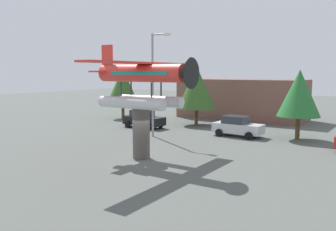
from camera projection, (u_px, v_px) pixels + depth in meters
The scene contains 10 objects.
ground_plane at pixel (141, 158), 22.76m from camera, with size 140.00×140.00×0.00m, color #515651.
display_pedestal at pixel (141, 133), 22.56m from camera, with size 1.10×1.10×3.28m, color #4C4742.
floatplane_monument at pixel (142, 81), 22.08m from camera, with size 6.93×10.42×4.00m.
car_near_black at pixel (144, 119), 35.15m from camera, with size 4.20×2.02×1.76m.
car_mid_silver at pixel (237, 126), 30.40m from camera, with size 4.20×2.02×1.76m.
streetlight_primary at pixel (154, 78), 29.80m from camera, with size 1.84×0.28×8.66m.
storefront_building at pixel (241, 99), 41.90m from camera, with size 14.48×5.88×4.65m, color brown.
tree_west at pixel (123, 84), 41.91m from camera, with size 3.39×3.39×5.97m.
tree_east at pixel (197, 87), 36.50m from camera, with size 3.94×3.94×6.12m.
tree_center_back at pixel (299, 93), 28.65m from camera, with size 3.43×3.43×5.72m.
Camera 1 is at (14.07, -17.33, 5.50)m, focal length 37.93 mm.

